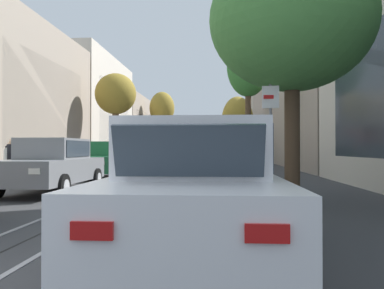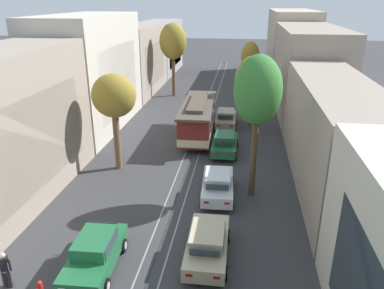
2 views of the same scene
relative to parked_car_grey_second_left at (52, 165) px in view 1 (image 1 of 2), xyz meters
The scene contains 24 objects.
ground_plane 19.58m from the parked_car_grey_second_left, 83.49° to the left, with size 172.36×172.36×0.00m, color #38383A.
trolley_track_rails 24.44m from the parked_car_grey_second_left, 84.79° to the left, with size 1.14×76.95×0.01m.
building_facade_left 26.39m from the parked_car_grey_second_left, 106.92° to the left, with size 5.82×68.65×9.86m.
building_facade_right 30.77m from the parked_car_grey_second_left, 66.44° to the left, with size 5.92×68.65×9.53m.
parked_car_grey_second_left is the anchor object (origin of this frame).
parked_car_green_mid_left 5.30m from the parked_car_grey_second_left, 92.23° to the left, with size 2.12×4.41×1.58m.
parked_car_white_near_right 7.75m from the parked_car_grey_second_left, 53.26° to the right, with size 2.02×4.37×1.58m.
parked_car_grey_second_right 4.53m from the parked_car_grey_second_left, ahead, with size 2.07×4.39×1.58m.
parked_car_beige_mid_right 8.09m from the parked_car_grey_second_left, 55.51° to the left, with size 2.03×4.37×1.58m.
parked_car_white_fourth_right 13.34m from the parked_car_grey_second_left, 69.75° to the left, with size 2.13×4.42×1.58m.
parked_car_green_fifth_right 19.90m from the parked_car_grey_second_left, 76.46° to the left, with size 2.03×4.37×1.58m.
parked_car_beige_sixth_right 26.12m from the parked_car_grey_second_left, 80.32° to the left, with size 2.06×4.39×1.58m.
street_tree_kerb_left_second 16.34m from the parked_car_grey_second_left, 99.24° to the left, with size 2.94×2.43×6.64m.
street_tree_kerb_left_mid 37.15m from the parked_car_grey_second_left, 93.90° to the left, with size 3.17×2.72×8.51m.
street_tree_kerb_right_near 7.64m from the parked_car_grey_second_left, 18.81° to the right, with size 3.68×3.17×5.76m.
street_tree_kerb_right_second 15.55m from the parked_car_grey_second_left, 62.80° to the left, with size 2.66×2.35×8.42m.
street_tree_kerb_right_mid 27.43m from the parked_car_grey_second_left, 76.01° to the left, with size 3.06×3.01×6.40m.
street_tree_kerb_right_fourth 42.31m from the parked_car_grey_second_left, 81.08° to the left, with size 2.35×2.32×6.01m.
cable_car_trolley 22.32m from the parked_car_grey_second_left, 84.30° to the left, with size 2.80×9.17×3.28m.
motorcycle_with_rider 6.76m from the parked_car_grey_second_left, 52.69° to the right, with size 0.53×1.92×1.61m.
pedestrian_on_left_pavement 5.01m from the parked_car_grey_second_left, 132.28° to the left, with size 0.55×0.39×1.69m.
pedestrian_on_right_pavement 5.08m from the parked_car_grey_second_left, 132.82° to the left, with size 0.55×0.34×1.55m.
fire_hydrant 3.74m from the parked_car_grey_second_left, 117.35° to the left, with size 0.40×0.22×0.84m.
street_sign_post 6.56m from the parked_car_grey_second_left, 22.87° to the right, with size 0.36×0.09×2.69m.
Camera 1 is at (2.70, -2.57, 1.28)m, focal length 35.29 mm.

